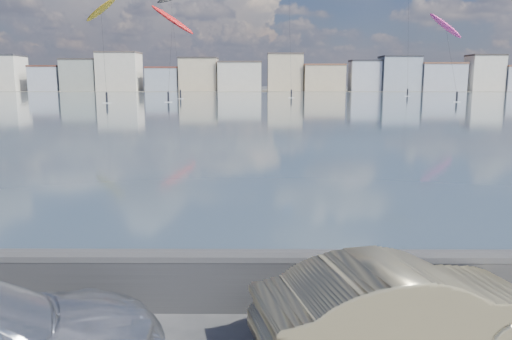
% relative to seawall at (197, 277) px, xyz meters
% --- Properties ---
extents(bay_water, '(500.00, 177.00, 0.00)m').
position_rel_seawall_xyz_m(bay_water, '(0.00, 88.80, -0.58)').
color(bay_water, '#2B394E').
rests_on(bay_water, ground).
extents(far_shore_strip, '(500.00, 60.00, 0.00)m').
position_rel_seawall_xyz_m(far_shore_strip, '(0.00, 197.30, -0.57)').
color(far_shore_strip, '#4C473D').
rests_on(far_shore_strip, ground).
extents(seawall, '(400.00, 0.36, 1.08)m').
position_rel_seawall_xyz_m(seawall, '(0.00, 0.00, 0.00)').
color(seawall, '#28282B').
rests_on(seawall, ground).
extents(far_buildings, '(240.79, 13.26, 14.60)m').
position_rel_seawall_xyz_m(far_buildings, '(1.31, 183.30, 5.44)').
color(far_buildings, beige).
rests_on(far_buildings, ground).
extents(car_champagne, '(4.46, 2.49, 1.39)m').
position_rel_seawall_xyz_m(car_champagne, '(3.11, -1.39, 0.11)').
color(car_champagne, tan).
rests_on(car_champagne, ground).
extents(kitesurfer_0, '(8.67, 15.23, 19.92)m').
position_rel_seawall_xyz_m(kitesurfer_0, '(-29.57, 92.38, 16.60)').
color(kitesurfer_0, '#BF8C19').
rests_on(kitesurfer_0, ground).
extents(kitesurfer_3, '(8.02, 16.97, 25.29)m').
position_rel_seawall_xyz_m(kitesurfer_3, '(-19.80, 115.17, 22.13)').
color(kitesurfer_3, black).
rests_on(kitesurfer_3, ground).
extents(kitesurfer_5, '(9.08, 12.54, 19.18)m').
position_rel_seawall_xyz_m(kitesurfer_5, '(-16.12, 94.68, 15.10)').
color(kitesurfer_5, red).
rests_on(kitesurfer_5, ground).
extents(kitesurfer_16, '(9.01, 14.39, 17.69)m').
position_rel_seawall_xyz_m(kitesurfer_16, '(38.83, 96.26, 14.04)').
color(kitesurfer_16, '#E5338C').
rests_on(kitesurfer_16, ground).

